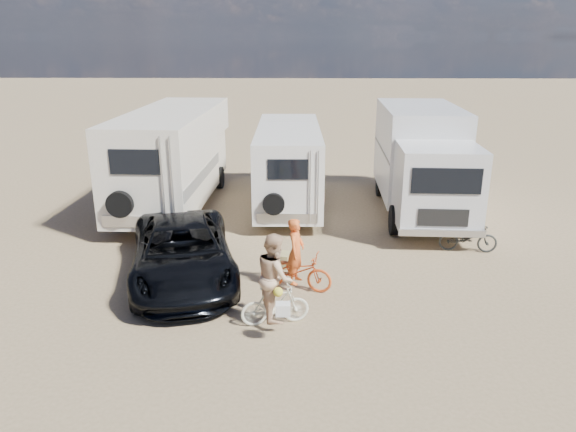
{
  "coord_description": "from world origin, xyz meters",
  "views": [
    {
      "loc": [
        -0.18,
        -11.24,
        5.79
      ],
      "look_at": [
        -0.41,
        2.13,
        1.3
      ],
      "focal_mm": 33.28,
      "sensor_mm": 36.0,
      "label": 1
    }
  ],
  "objects_px": {
    "rider_man": "(296,258)",
    "bike_parked": "(468,237)",
    "crate": "(281,260)",
    "dark_suv": "(182,252)",
    "rv_main": "(288,168)",
    "box_truck": "(423,163)",
    "bike_man": "(296,271)",
    "bike_woman": "(275,305)",
    "cooler": "(208,257)",
    "rider_woman": "(275,284)",
    "rv_left": "(174,159)"
  },
  "relations": [
    {
      "from": "bike_parked",
      "to": "crate",
      "type": "bearing_deg",
      "value": 109.09
    },
    {
      "from": "rv_left",
      "to": "bike_woman",
      "type": "bearing_deg",
      "value": -62.73
    },
    {
      "from": "rider_woman",
      "to": "rv_main",
      "type": "bearing_deg",
      "value": -13.96
    },
    {
      "from": "dark_suv",
      "to": "crate",
      "type": "distance_m",
      "value": 2.62
    },
    {
      "from": "rv_main",
      "to": "box_truck",
      "type": "xyz_separation_m",
      "value": [
        4.52,
        -0.81,
        0.35
      ]
    },
    {
      "from": "bike_man",
      "to": "cooler",
      "type": "relative_size",
      "value": 3.54
    },
    {
      "from": "bike_man",
      "to": "cooler",
      "type": "bearing_deg",
      "value": 75.79
    },
    {
      "from": "rv_main",
      "to": "rider_woman",
      "type": "height_order",
      "value": "rv_main"
    },
    {
      "from": "rv_left",
      "to": "rider_woman",
      "type": "height_order",
      "value": "rv_left"
    },
    {
      "from": "rv_main",
      "to": "crate",
      "type": "xyz_separation_m",
      "value": [
        -0.11,
        -5.35,
        -1.23
      ]
    },
    {
      "from": "rider_man",
      "to": "rider_woman",
      "type": "bearing_deg",
      "value": -177.24
    },
    {
      "from": "bike_man",
      "to": "bike_parked",
      "type": "height_order",
      "value": "bike_man"
    },
    {
      "from": "cooler",
      "to": "rv_main",
      "type": "bearing_deg",
      "value": 46.25
    },
    {
      "from": "bike_woman",
      "to": "rider_woman",
      "type": "xyz_separation_m",
      "value": [
        0.0,
        0.0,
        0.49
      ]
    },
    {
      "from": "bike_man",
      "to": "bike_woman",
      "type": "relative_size",
      "value": 1.22
    },
    {
      "from": "rider_man",
      "to": "bike_parked",
      "type": "height_order",
      "value": "rider_man"
    },
    {
      "from": "dark_suv",
      "to": "rider_man",
      "type": "bearing_deg",
      "value": -23.89
    },
    {
      "from": "bike_man",
      "to": "rider_woman",
      "type": "xyz_separation_m",
      "value": [
        -0.43,
        -1.68,
        0.46
      ]
    },
    {
      "from": "rider_man",
      "to": "rv_main",
      "type": "bearing_deg",
      "value": 19.64
    },
    {
      "from": "bike_parked",
      "to": "crate",
      "type": "distance_m",
      "value": 5.38
    },
    {
      "from": "box_truck",
      "to": "bike_man",
      "type": "height_order",
      "value": "box_truck"
    },
    {
      "from": "dark_suv",
      "to": "bike_man",
      "type": "relative_size",
      "value": 2.95
    },
    {
      "from": "bike_parked",
      "to": "bike_man",
      "type": "bearing_deg",
      "value": 123.92
    },
    {
      "from": "bike_man",
      "to": "rider_man",
      "type": "xyz_separation_m",
      "value": [
        0.0,
        0.0,
        0.33
      ]
    },
    {
      "from": "bike_man",
      "to": "dark_suv",
      "type": "bearing_deg",
      "value": 96.54
    },
    {
      "from": "dark_suv",
      "to": "rider_man",
      "type": "height_order",
      "value": "rider_man"
    },
    {
      "from": "rv_main",
      "to": "rider_woman",
      "type": "bearing_deg",
      "value": -91.63
    },
    {
      "from": "bike_parked",
      "to": "bike_woman",
      "type": "bearing_deg",
      "value": 135.1
    },
    {
      "from": "rv_main",
      "to": "crate",
      "type": "distance_m",
      "value": 5.49
    },
    {
      "from": "bike_parked",
      "to": "cooler",
      "type": "distance_m",
      "value": 7.3
    },
    {
      "from": "bike_woman",
      "to": "bike_man",
      "type": "bearing_deg",
      "value": -27.39
    },
    {
      "from": "rv_main",
      "to": "rider_man",
      "type": "xyz_separation_m",
      "value": [
        0.29,
        -6.69,
        -0.61
      ]
    },
    {
      "from": "rider_man",
      "to": "cooler",
      "type": "relative_size",
      "value": 3.18
    },
    {
      "from": "rider_man",
      "to": "bike_woman",
      "type": "bearing_deg",
      "value": -177.24
    },
    {
      "from": "rider_man",
      "to": "crate",
      "type": "height_order",
      "value": "rider_man"
    },
    {
      "from": "box_truck",
      "to": "bike_parked",
      "type": "distance_m",
      "value": 3.73
    },
    {
      "from": "rv_main",
      "to": "bike_man",
      "type": "xyz_separation_m",
      "value": [
        0.29,
        -6.69,
        -0.95
      ]
    },
    {
      "from": "bike_parked",
      "to": "box_truck",
      "type": "bearing_deg",
      "value": 17.61
    },
    {
      "from": "rv_main",
      "to": "dark_suv",
      "type": "height_order",
      "value": "rv_main"
    },
    {
      "from": "rv_main",
      "to": "rider_woman",
      "type": "xyz_separation_m",
      "value": [
        -0.15,
        -8.37,
        -0.49
      ]
    },
    {
      "from": "crate",
      "to": "dark_suv",
      "type": "bearing_deg",
      "value": -161.52
    },
    {
      "from": "rv_left",
      "to": "box_truck",
      "type": "xyz_separation_m",
      "value": [
        8.56,
        -0.8,
        0.07
      ]
    },
    {
      "from": "crate",
      "to": "rider_man",
      "type": "bearing_deg",
      "value": -73.69
    },
    {
      "from": "bike_woman",
      "to": "crate",
      "type": "distance_m",
      "value": 3.03
    },
    {
      "from": "rider_man",
      "to": "cooler",
      "type": "xyz_separation_m",
      "value": [
        -2.36,
        1.44,
        -0.6
      ]
    },
    {
      "from": "dark_suv",
      "to": "crate",
      "type": "xyz_separation_m",
      "value": [
        2.43,
        0.81,
        -0.55
      ]
    },
    {
      "from": "rider_man",
      "to": "bike_parked",
      "type": "relative_size",
      "value": 1.0
    },
    {
      "from": "dark_suv",
      "to": "bike_parked",
      "type": "xyz_separation_m",
      "value": [
        7.69,
        1.93,
        -0.31
      ]
    },
    {
      "from": "cooler",
      "to": "crate",
      "type": "bearing_deg",
      "value": -25.05
    },
    {
      "from": "dark_suv",
      "to": "crate",
      "type": "height_order",
      "value": "dark_suv"
    }
  ]
}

